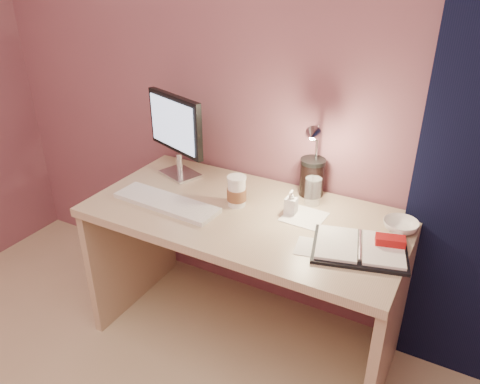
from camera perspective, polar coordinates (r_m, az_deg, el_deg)
The scene contains 12 objects.
desk at distance 2.23m, azimuth 1.54°, elevation -6.63°, with size 1.40×0.70×0.73m.
monitor at distance 2.31m, azimuth -7.66°, elevation 7.66°, with size 0.38×0.20×0.42m.
keyboard at distance 2.13m, azimuth -8.98°, elevation -1.30°, with size 0.51×0.15×0.02m, color white.
planner at distance 1.86m, azimuth 14.67°, elevation -6.52°, with size 0.41×0.35×0.06m.
paper_a at distance 1.84m, azimuth 8.86°, elevation -6.70°, with size 0.13×0.13×0.00m, color white.
paper_b at distance 2.03m, azimuth 7.83°, elevation -3.02°, with size 0.17×0.17×0.00m, color white.
coffee_cup at distance 2.08m, azimuth -0.41°, elevation 0.01°, with size 0.09×0.09×0.14m.
clear_cup at distance 2.12m, azimuth 8.87°, elevation 0.11°, with size 0.07×0.07×0.13m, color white.
bowl at distance 2.02m, azimuth 18.99°, elevation -3.95°, with size 0.14×0.14×0.04m, color white.
lotion_bottle at distance 2.03m, azimuth 6.26°, elevation -1.23°, with size 0.05×0.05×0.11m, color white.
dark_jar at distance 2.19m, azimuth 8.75°, elevation 1.59°, with size 0.11×0.11×0.16m, color black.
desk_lamp at distance 2.06m, azimuth 8.01°, elevation 4.72°, with size 0.11×0.23×0.38m.
Camera 1 is at (0.83, -0.20, 1.75)m, focal length 35.00 mm.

